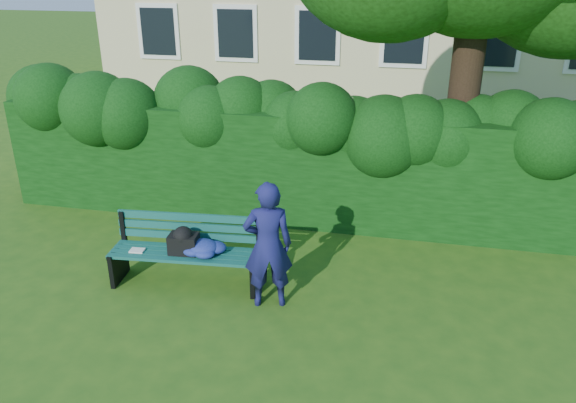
# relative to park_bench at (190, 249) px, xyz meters

# --- Properties ---
(ground) EXTENTS (80.00, 80.00, 0.00)m
(ground) POSITION_rel_park_bench_xyz_m (1.13, 0.16, -0.50)
(ground) COLOR #295415
(ground) RESTS_ON ground
(hedge) EXTENTS (10.00, 1.00, 1.80)m
(hedge) POSITION_rel_park_bench_xyz_m (1.13, 2.36, 0.40)
(hedge) COLOR black
(hedge) RESTS_ON ground
(park_bench) EXTENTS (1.98, 0.72, 0.89)m
(park_bench) POSITION_rel_park_bench_xyz_m (0.00, 0.00, 0.00)
(park_bench) COLOR #10514B
(park_bench) RESTS_ON ground
(man_reading) EXTENTS (0.67, 0.54, 1.61)m
(man_reading) POSITION_rel_park_bench_xyz_m (1.10, -0.26, 0.31)
(man_reading) COLOR #171953
(man_reading) RESTS_ON ground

